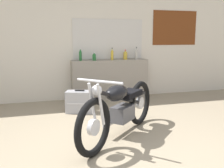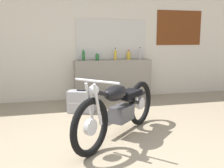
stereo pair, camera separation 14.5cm
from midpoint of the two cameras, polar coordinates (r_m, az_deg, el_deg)
The scene contains 10 objects.
ground_plane at distance 3.19m, azimuth 2.12°, elevation -16.28°, with size 24.00×24.00×0.00m, color gray.
wall_back at distance 6.04m, azimuth -7.55°, elevation 9.90°, with size 10.00×0.07×2.80m.
sill_counter at distance 6.08m, azimuth -1.10°, elevation 0.99°, with size 1.78×0.28×0.90m.
bottle_leftmost at distance 5.89m, azimuth -7.60°, elevation 6.26°, with size 0.06×0.06×0.28m.
bottle_left_center at distance 5.91m, azimuth -4.60°, elevation 5.92°, with size 0.08×0.08×0.19m.
bottle_center at distance 6.03m, azimuth -0.66°, elevation 6.42°, with size 0.06×0.06×0.28m.
bottle_right_center at distance 6.18m, azimuth 2.25°, elevation 6.29°, with size 0.09×0.09×0.23m.
bottle_rightmost at distance 6.21m, azimuth 4.67°, elevation 6.53°, with size 0.06×0.06×0.29m.
motorcycle_black at distance 3.71m, azimuth 0.69°, elevation -5.26°, with size 1.56×1.50×0.91m.
hard_case_silver at distance 5.04m, azimuth -7.81°, elevation -3.85°, with size 0.58×0.44×0.44m.
Camera 1 is at (-0.98, -2.68, 1.42)m, focal length 42.00 mm.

